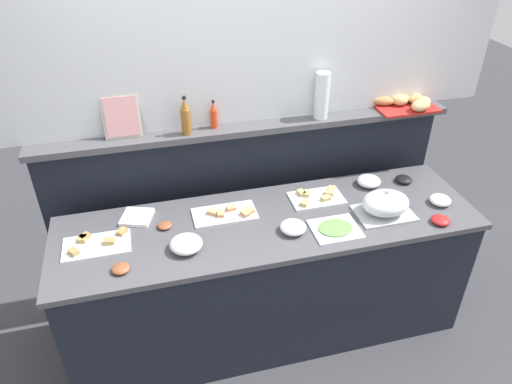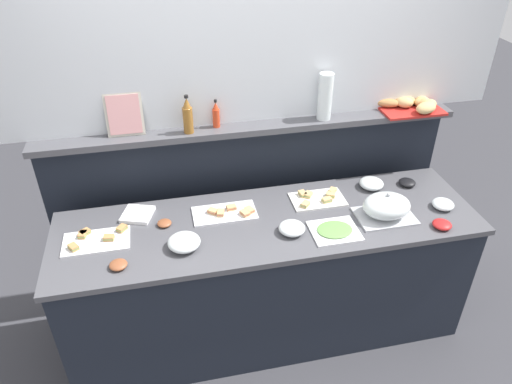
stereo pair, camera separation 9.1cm
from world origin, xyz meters
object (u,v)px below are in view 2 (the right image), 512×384
Objects in this scene: glass_bowl_extra at (292,228)px; condiment_bowl_cream at (118,265)px; condiment_bowl_dark at (442,224)px; napkin_stack at (138,214)px; glass_bowl_small at (184,243)px; condiment_bowl_red at (164,223)px; sandwich_platter_front at (227,212)px; sandwich_platter_rear at (318,198)px; vinegar_bottle_amber at (188,116)px; condiment_bowl_teal at (407,182)px; bread_basket at (413,104)px; glass_bowl_medium at (371,184)px; serving_cloche at (386,207)px; framed_picture at (124,114)px; hot_sauce_bottle at (216,115)px; sandwich_platter_side at (96,240)px; water_carafe at (325,97)px; cold_cuts_platter at (335,230)px; glass_bowl_large at (443,204)px.

condiment_bowl_cream is at bearing -174.60° from glass_bowl_extra.
napkin_stack is (-1.71, 0.48, -0.01)m from condiment_bowl_dark.
glass_bowl_small reaches higher than condiment_bowl_red.
napkin_stack is at bearing 125.33° from glass_bowl_small.
sandwich_platter_front is 0.71m from condiment_bowl_cream.
sandwich_platter_rear is 0.94m from vinegar_bottle_amber.
condiment_bowl_dark is (-0.02, -0.46, 0.00)m from condiment_bowl_teal.
condiment_bowl_teal is 0.26× the size of bread_basket.
glass_bowl_medium is 0.66× the size of vinegar_bottle_amber.
sandwich_platter_front is 4.57× the size of condiment_bowl_red.
serving_cloche is at bearing -8.68° from condiment_bowl_red.
glass_bowl_extra reaches higher than condiment_bowl_dark.
condiment_bowl_teal is at bearing -109.88° from bread_basket.
condiment_bowl_red is 0.32× the size of framed_picture.
condiment_bowl_red is 0.76× the size of condiment_bowl_dark.
condiment_bowl_cream is at bearing -175.71° from serving_cloche.
glass_bowl_extra is 1.38× the size of condiment_bowl_dark.
napkin_stack is 0.97× the size of hot_sauce_bottle.
glass_bowl_medium is 1.88× the size of condiment_bowl_red.
condiment_bowl_dark is (0.86, -0.14, -0.01)m from glass_bowl_extra.
glass_bowl_extra is 1.38× the size of condiment_bowl_teal.
sandwich_platter_rear is at bearing -3.35° from napkin_stack.
serving_cloche is (1.66, -0.13, 0.06)m from sandwich_platter_side.
glass_bowl_extra is at bearing 0.23° from glass_bowl_small.
serving_cloche is at bearing -68.47° from water_carafe.
sandwich_platter_rear is at bearing 3.64° from condiment_bowl_red.
glass_bowl_medium reaches higher than condiment_bowl_teal.
sandwich_platter_front is 0.53m from napkin_stack.
vinegar_bottle_amber is at bearing -178.84° from water_carafe.
glass_bowl_small reaches higher than condiment_bowl_teal.
cold_cuts_platter is at bearing -49.60° from hot_sauce_bottle.
condiment_bowl_cream is at bearing -176.17° from glass_bowl_large.
condiment_bowl_dark is 1.60m from vinegar_bottle_amber.
sandwich_platter_side is 0.76m from sandwich_platter_front.
sandwich_platter_rear is at bearing 17.15° from condiment_bowl_cream.
glass_bowl_medium is 1.09m from hot_sauce_bottle.
serving_cloche is 3.11× the size of condiment_bowl_dark.
cold_cuts_platter is 1.60× the size of napkin_stack.
serving_cloche is 0.42m from condiment_bowl_teal.
condiment_bowl_cream is 0.86× the size of condiment_bowl_teal.
sandwich_platter_front is 3.47× the size of condiment_bowl_dark.
sandwich_platter_side reaches higher than condiment_bowl_cream.
condiment_bowl_cream is at bearing -97.77° from framed_picture.
water_carafe reaches higher than condiment_bowl_cream.
glass_bowl_large is 0.51× the size of framed_picture.
glass_bowl_extra is at bearing -37.37° from sandwich_platter_front.
sandwich_platter_side reaches higher than napkin_stack.
sandwich_platter_rear is 0.39m from glass_bowl_medium.
condiment_bowl_red is at bearing 113.15° from glass_bowl_small.
napkin_stack is at bearing 76.90° from condiment_bowl_cream.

